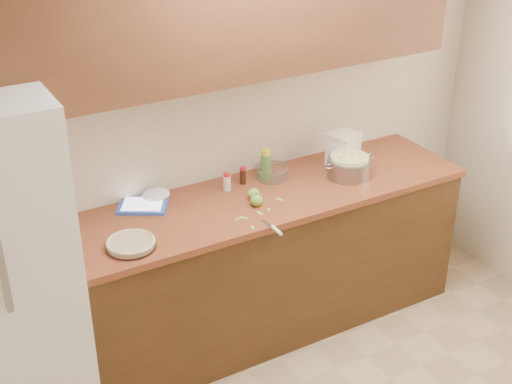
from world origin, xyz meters
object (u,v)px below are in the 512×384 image
flour_canister (343,149)px  tablet (143,205)px  colander (349,166)px  pie (131,244)px

flour_canister → tablet: size_ratio=0.67×
flour_canister → colander: bearing=-112.7°
tablet → flour_canister: bearing=26.4°
pie → flour_canister: 1.52m
flour_canister → tablet: flour_canister is taller
pie → tablet: (0.21, 0.37, -0.01)m
pie → tablet: 0.42m
colander → tablet: (-1.22, 0.25, -0.05)m
tablet → colander: bearing=19.2°
colander → pie: bearing=-175.3°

